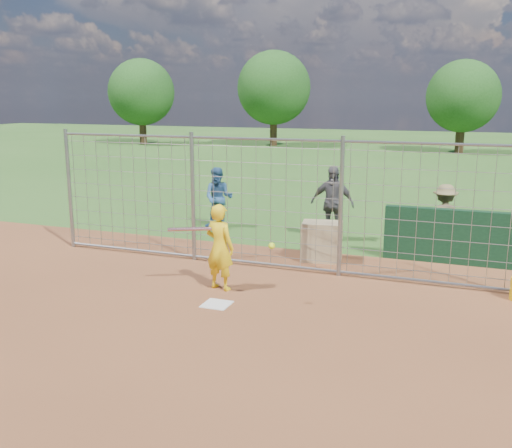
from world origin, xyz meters
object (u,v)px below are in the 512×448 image
at_px(bystander_a, 219,198).
at_px(bystander_b, 332,203).
at_px(equipment_bin, 322,241).
at_px(batter, 220,247).
at_px(bystander_c, 444,217).

xyz_separation_m(bystander_a, bystander_b, (2.99, -0.29, 0.10)).
bearing_deg(bystander_b, equipment_bin, -78.06).
relative_size(batter, bystander_b, 0.86).
relative_size(bystander_b, equipment_bin, 2.19).
distance_m(bystander_b, bystander_c, 2.47).
relative_size(bystander_a, bystander_b, 0.88).
height_order(bystander_b, bystander_c, bystander_b).
distance_m(batter, bystander_a, 4.76).
relative_size(batter, bystander_c, 1.04).
relative_size(batter, bystander_a, 0.98).
bearing_deg(bystander_c, bystander_b, -13.96).
xyz_separation_m(bystander_b, bystander_c, (2.46, 0.05, -0.16)).
bearing_deg(bystander_a, bystander_c, -13.22).
height_order(batter, equipment_bin, batter).
relative_size(bystander_a, equipment_bin, 1.93).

